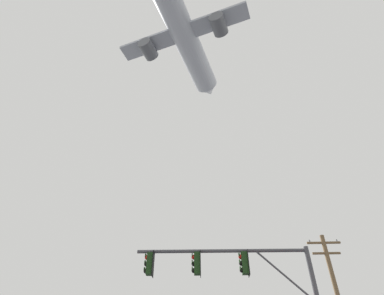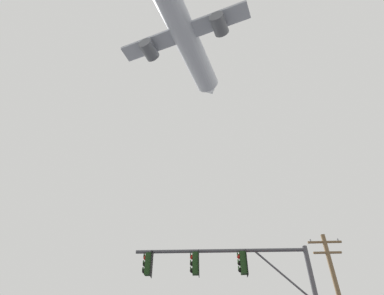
{
  "view_description": "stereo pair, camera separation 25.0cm",
  "coord_description": "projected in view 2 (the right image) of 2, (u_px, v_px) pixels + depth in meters",
  "views": [
    {
      "loc": [
        0.3,
        -5.01,
        1.74
      ],
      "look_at": [
        -0.46,
        13.27,
        15.89
      ],
      "focal_mm": 28.72,
      "sensor_mm": 36.0,
      "label": 1
    },
    {
      "loc": [
        0.55,
        -5.0,
        1.74
      ],
      "look_at": [
        -0.46,
        13.27,
        15.89
      ],
      "focal_mm": 28.72,
      "sensor_mm": 36.0,
      "label": 2
    }
  ],
  "objects": [
    {
      "name": "airplane",
      "position": [
        185.0,
        35.0,
        45.45
      ],
      "size": [
        19.34,
        25.04,
        6.95
      ],
      "color": "#B7BCC6"
    },
    {
      "name": "signal_pole_near",
      "position": [
        241.0,
        282.0,
        12.5
      ],
      "size": [
        7.42,
        0.53,
        6.48
      ],
      "color": "#4C4C51",
      "rests_on": "ground"
    }
  ]
}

